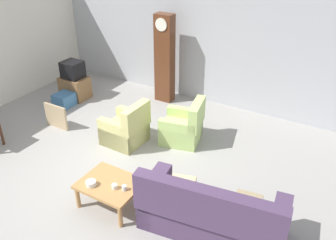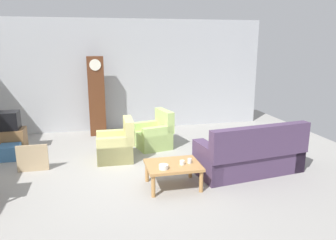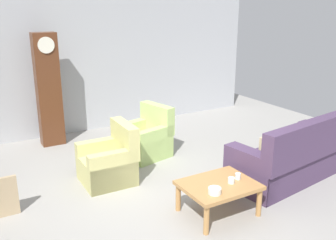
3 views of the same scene
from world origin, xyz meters
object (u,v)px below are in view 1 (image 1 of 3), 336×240
object	(u,v)px
armchair_olive_near	(126,130)
bowl_white_stacked	(91,183)
grandfather_clock	(165,59)
framed_picture_leaning	(56,116)
cup_blue_rimmed	(124,188)
armchair_olive_far	(183,128)
coffee_table_wood	(110,186)
cup_white_porcelain	(114,186)
couch_floral	(211,215)
tv_stand_cabinet	(75,87)
tv_crt	(73,70)
storage_box_blue	(64,100)

from	to	relation	value
armchair_olive_near	bowl_white_stacked	size ratio (longest dim) A/B	5.63
grandfather_clock	framed_picture_leaning	bearing A→B (deg)	-119.02
grandfather_clock	cup_blue_rimmed	bearing A→B (deg)	-67.86
armchair_olive_far	bowl_white_stacked	world-z (taller)	armchair_olive_far
armchair_olive_far	cup_blue_rimmed	world-z (taller)	armchair_olive_far
framed_picture_leaning	bowl_white_stacked	world-z (taller)	framed_picture_leaning
armchair_olive_near	armchair_olive_far	world-z (taller)	same
coffee_table_wood	cup_white_porcelain	distance (m)	0.19
armchair_olive_far	coffee_table_wood	size ratio (longest dim) A/B	0.98
couch_floral	cup_blue_rimmed	distance (m)	1.38
cup_white_porcelain	bowl_white_stacked	size ratio (longest dim) A/B	0.54
tv_stand_cabinet	framed_picture_leaning	size ratio (longest dim) A/B	1.13
tv_crt	storage_box_blue	xyz separation A→B (m)	(0.08, -0.50, -0.61)
tv_crt	framed_picture_leaning	xyz separation A→B (m)	(0.71, -1.36, -0.50)
tv_stand_cabinet	tv_crt	bearing A→B (deg)	0.00
armchair_olive_far	tv_crt	bearing A→B (deg)	173.02
armchair_olive_far	framed_picture_leaning	world-z (taller)	armchair_olive_far
framed_picture_leaning	storage_box_blue	distance (m)	1.07
coffee_table_wood	cup_white_porcelain	xyz separation A→B (m)	(0.15, -0.07, 0.10)
coffee_table_wood	storage_box_blue	xyz separation A→B (m)	(-3.21, 2.20, -0.21)
cup_blue_rimmed	bowl_white_stacked	size ratio (longest dim) A/B	0.51
tv_crt	storage_box_blue	distance (m)	0.79
couch_floral	storage_box_blue	bearing A→B (deg)	158.12
grandfather_clock	cup_blue_rimmed	size ratio (longest dim) A/B	26.16
cup_white_porcelain	cup_blue_rimmed	size ratio (longest dim) A/B	1.06
storage_box_blue	cup_white_porcelain	size ratio (longest dim) A/B	5.07
coffee_table_wood	grandfather_clock	world-z (taller)	grandfather_clock
cup_blue_rimmed	bowl_white_stacked	bearing A→B (deg)	-161.23
tv_stand_cabinet	bowl_white_stacked	world-z (taller)	tv_stand_cabinet
armchair_olive_far	couch_floral	bearing A→B (deg)	-52.65
bowl_white_stacked	cup_blue_rimmed	bearing A→B (deg)	18.77
storage_box_blue	cup_white_porcelain	distance (m)	4.07
cup_blue_rimmed	coffee_table_wood	bearing A→B (deg)	175.44
armchair_olive_far	tv_stand_cabinet	distance (m)	3.41
storage_box_blue	bowl_white_stacked	distance (m)	3.85
coffee_table_wood	cup_blue_rimmed	size ratio (longest dim) A/B	11.52
couch_floral	armchair_olive_far	distance (m)	2.56
tv_crt	storage_box_blue	bearing A→B (deg)	-80.31
tv_crt	framed_picture_leaning	bearing A→B (deg)	-62.44
couch_floral	cup_white_porcelain	world-z (taller)	couch_floral
couch_floral	storage_box_blue	xyz separation A→B (m)	(-4.85, 1.95, -0.19)
couch_floral	storage_box_blue	distance (m)	5.23
armchair_olive_near	tv_crt	world-z (taller)	tv_crt
armchair_olive_near	grandfather_clock	bearing A→B (deg)	99.52
cup_white_porcelain	bowl_white_stacked	world-z (taller)	bowl_white_stacked
framed_picture_leaning	cup_blue_rimmed	bearing A→B (deg)	-25.31
tv_stand_cabinet	storage_box_blue	distance (m)	0.52
armchair_olive_far	framed_picture_leaning	distance (m)	2.84
coffee_table_wood	cup_blue_rimmed	xyz separation A→B (m)	(0.30, -0.02, 0.10)
cup_blue_rimmed	grandfather_clock	bearing A→B (deg)	112.14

